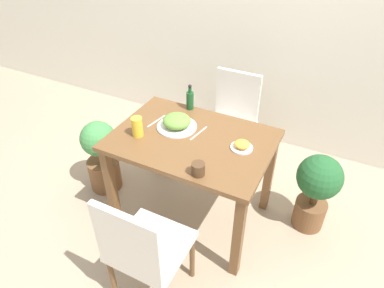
% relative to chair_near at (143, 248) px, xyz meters
% --- Properties ---
extents(ground_plane, '(16.00, 16.00, 0.00)m').
position_rel_chair_near_xyz_m(ground_plane, '(-0.07, 0.75, -0.49)').
color(ground_plane, tan).
extents(wall_back, '(8.00, 0.05, 2.60)m').
position_rel_chair_near_xyz_m(wall_back, '(-0.07, 2.07, 0.81)').
color(wall_back, silver).
rests_on(wall_back, ground_plane).
extents(dining_table, '(1.08, 0.77, 0.75)m').
position_rel_chair_near_xyz_m(dining_table, '(-0.07, 0.75, 0.14)').
color(dining_table, brown).
rests_on(dining_table, ground_plane).
extents(chair_near, '(0.42, 0.42, 0.88)m').
position_rel_chair_near_xyz_m(chair_near, '(0.00, 0.00, 0.00)').
color(chair_near, silver).
rests_on(chair_near, ground_plane).
extents(chair_far, '(0.42, 0.42, 0.88)m').
position_rel_chair_near_xyz_m(chair_far, '(-0.06, 1.52, 0.00)').
color(chair_far, silver).
rests_on(chair_far, ground_plane).
extents(food_plate, '(0.28, 0.28, 0.10)m').
position_rel_chair_near_xyz_m(food_plate, '(-0.22, 0.82, 0.30)').
color(food_plate, white).
rests_on(food_plate, dining_table).
extents(side_plate, '(0.15, 0.15, 0.06)m').
position_rel_chair_near_xyz_m(side_plate, '(0.27, 0.79, 0.28)').
color(side_plate, white).
rests_on(side_plate, dining_table).
extents(drink_cup, '(0.08, 0.08, 0.08)m').
position_rel_chair_near_xyz_m(drink_cup, '(0.13, 0.44, 0.30)').
color(drink_cup, '#4C331E').
rests_on(drink_cup, dining_table).
extents(juice_glass, '(0.08, 0.08, 0.14)m').
position_rel_chair_near_xyz_m(juice_glass, '(-0.42, 0.61, 0.33)').
color(juice_glass, gold).
rests_on(juice_glass, dining_table).
extents(sauce_bottle, '(0.06, 0.06, 0.20)m').
position_rel_chair_near_xyz_m(sauce_bottle, '(-0.26, 1.09, 0.34)').
color(sauce_bottle, '#194C23').
rests_on(sauce_bottle, dining_table).
extents(fork_utensil, '(0.04, 0.19, 0.00)m').
position_rel_chair_near_xyz_m(fork_utensil, '(-0.40, 0.82, 0.26)').
color(fork_utensil, silver).
rests_on(fork_utensil, dining_table).
extents(spoon_utensil, '(0.04, 0.20, 0.00)m').
position_rel_chair_near_xyz_m(spoon_utensil, '(-0.05, 0.82, 0.26)').
color(spoon_utensil, silver).
rests_on(spoon_utensil, dining_table).
extents(potted_plant_left, '(0.29, 0.29, 0.65)m').
position_rel_chair_near_xyz_m(potted_plant_left, '(-0.89, 0.71, -0.15)').
color(potted_plant_left, brown).
rests_on(potted_plant_left, ground_plane).
extents(potted_plant_right, '(0.32, 0.32, 0.65)m').
position_rel_chair_near_xyz_m(potted_plant_right, '(0.78, 1.07, -0.11)').
color(potted_plant_right, brown).
rests_on(potted_plant_right, ground_plane).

